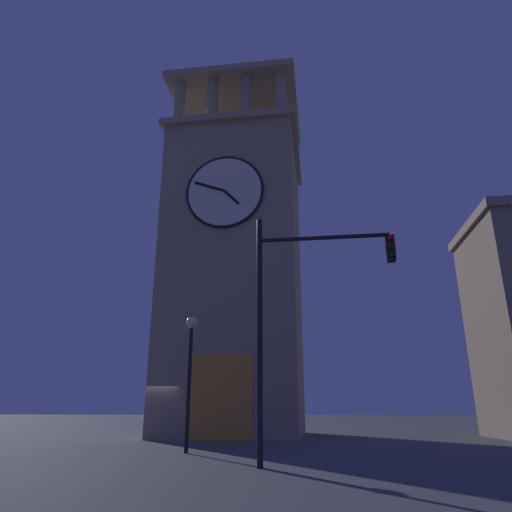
# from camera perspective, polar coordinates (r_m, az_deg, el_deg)

# --- Properties ---
(ground_plane) EXTENTS (200.00, 200.00, 0.00)m
(ground_plane) POSITION_cam_1_polar(r_m,az_deg,el_deg) (25.03, -12.40, -21.34)
(ground_plane) COLOR #4C4C51
(clocktower) EXTENTS (8.12, 9.19, 24.35)m
(clocktower) POSITION_cam_1_polar(r_m,az_deg,el_deg) (28.55, -2.34, -2.20)
(clocktower) COLOR gray
(clocktower) RESTS_ON ground_plane
(traffic_signal_mid) EXTENTS (3.91, 0.41, 6.80)m
(traffic_signal_mid) POSITION_cam_1_polar(r_m,az_deg,el_deg) (12.92, 5.49, -5.08)
(traffic_signal_mid) COLOR black
(traffic_signal_mid) RESTS_ON ground_plane
(street_lamp) EXTENTS (0.44, 0.44, 4.67)m
(street_lamp) POSITION_cam_1_polar(r_m,az_deg,el_deg) (17.14, -8.16, -12.01)
(street_lamp) COLOR black
(street_lamp) RESTS_ON ground_plane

